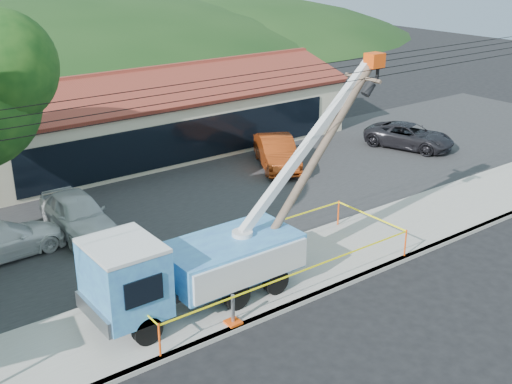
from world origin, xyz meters
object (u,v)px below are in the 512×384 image
object	(u,v)px
leaning_pole	(314,161)
car_dark	(408,149)
utility_truck	(192,262)
car_red	(277,169)
car_silver	(80,234)
car_white	(4,259)

from	to	relation	value
leaning_pole	car_dark	xyz separation A→B (m)	(13.92, 7.29, -4.04)
utility_truck	car_red	distance (m)	14.10
leaning_pole	car_silver	xyz separation A→B (m)	(-5.58, 7.72, -4.04)
car_white	car_dark	size ratio (longest dim) A/B	0.94
car_white	leaning_pole	bearing A→B (deg)	-133.80
utility_truck	car_dark	bearing A→B (deg)	20.83
leaning_pole	utility_truck	bearing A→B (deg)	178.34
car_silver	car_white	bearing A→B (deg)	-171.58
utility_truck	car_silver	xyz separation A→B (m)	(-0.71, 7.58, -1.64)
car_white	utility_truck	bearing A→B (deg)	-155.67
leaning_pole	car_red	distance (m)	11.60
car_red	car_dark	bearing A→B (deg)	14.15
car_silver	car_red	size ratio (longest dim) A/B	0.98
leaning_pole	car_red	size ratio (longest dim) A/B	1.50
leaning_pole	car_white	size ratio (longest dim) A/B	1.56
utility_truck	car_red	world-z (taller)	utility_truck
car_silver	car_white	distance (m)	3.14
car_dark	leaning_pole	bearing A→B (deg)	-171.16
utility_truck	car_white	world-z (taller)	utility_truck
car_silver	car_dark	distance (m)	19.50
leaning_pole	car_dark	size ratio (longest dim) A/B	1.46
car_silver	car_dark	size ratio (longest dim) A/B	0.96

